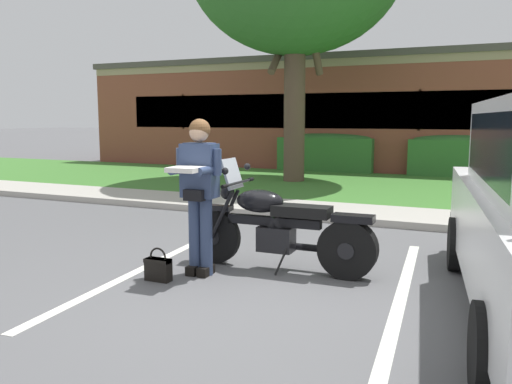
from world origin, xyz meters
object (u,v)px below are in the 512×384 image
Objects in this scene: motorcycle at (285,228)px; brick_building at (439,114)px; handbag at (158,267)px; hedge_center_left at (457,155)px; hedge_left at (327,152)px; rider_person at (199,184)px.

brick_building reaches higher than motorcycle.
brick_building is at bearing 86.33° from handbag.
brick_building reaches higher than hedge_center_left.
hedge_left is 1.15× the size of hedge_center_left.
motorcycle is 11.16m from hedge_left.
handbag is 11.84m from hedge_left.
brick_building is (-1.08, 5.65, 1.21)m from hedge_center_left.
hedge_left is 3.87m from hedge_center_left.
motorcycle is at bearing -75.69° from hedge_left.
rider_person is 0.07× the size of brick_building.
handbag is at bearing -140.55° from motorcycle.
motorcycle is at bearing 32.81° from rider_person.
hedge_center_left is at bearing 0.00° from hedge_left.
brick_building is at bearing 63.74° from hedge_left.
rider_person is at bearing -99.55° from hedge_center_left.
rider_person is 17.02m from brick_building.
motorcycle is 6.23× the size of handbag.
hedge_left is at bearing 180.00° from hedge_center_left.
hedge_left is at bearing -116.26° from brick_building.
handbag is 0.12× the size of hedge_left.
hedge_center_left is 5.88m from brick_building.
hedge_left is 6.41m from brick_building.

